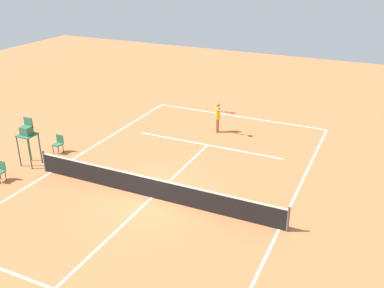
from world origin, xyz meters
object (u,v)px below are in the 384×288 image
umpire_chair (27,134)px  tennis_ball (186,147)px  courtside_chair_near (0,170)px  courtside_chair_mid (58,143)px  player_serving (218,115)px

umpire_chair → tennis_ball: bearing=-140.3°
tennis_ball → courtside_chair_near: 9.18m
umpire_chair → courtside_chair_near: (0.02, 1.88, -1.07)m
courtside_chair_mid → tennis_ball: bearing=-149.9°
umpire_chair → player_serving: bearing=-131.2°
umpire_chair → courtside_chair_near: size_ratio=2.54×
player_serving → tennis_ball: (0.76, 2.77, -1.03)m
tennis_ball → courtside_chair_mid: courtside_chair_mid is taller
tennis_ball → courtside_chair_near: size_ratio=0.07×
courtside_chair_near → umpire_chair: bearing=-90.7°
player_serving → umpire_chair: umpire_chair is taller
player_serving → courtside_chair_near: size_ratio=1.88×
tennis_ball → courtside_chair_mid: 6.65m
player_serving → courtside_chair_near: player_serving is taller
tennis_ball → player_serving: bearing=-105.3°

